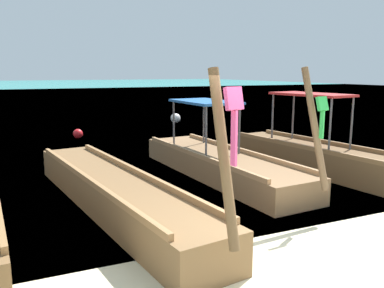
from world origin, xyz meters
TOP-DOWN VIEW (x-y plane):
  - ground at (0.00, 0.00)m, footprint 120.00×120.00m
  - sea_water at (0.00, 61.26)m, footprint 120.00×120.00m
  - longtail_boat_pink_ribbon at (-1.52, 3.41)m, footprint 2.01×6.98m
  - longtail_boat_green_ribbon at (1.40, 4.75)m, footprint 1.77×6.37m
  - longtail_boat_violet_ribbon at (4.00, 3.68)m, footprint 2.02×6.97m
  - mooring_buoy_near at (-0.95, 11.90)m, footprint 0.37×0.37m
  - mooring_buoy_far at (4.16, 14.66)m, footprint 0.49×0.49m

SIDE VIEW (x-z plane):
  - ground at x=0.00m, z-range 0.00..0.00m
  - sea_water at x=0.00m, z-range 0.00..0.00m
  - mooring_buoy_near at x=-0.95m, z-range 0.00..0.37m
  - mooring_buoy_far at x=4.16m, z-range 0.00..0.50m
  - longtail_boat_pink_ribbon at x=-1.52m, z-range -0.97..1.62m
  - longtail_boat_green_ribbon at x=1.40m, z-range -0.98..1.65m
  - longtail_boat_violet_ribbon at x=4.00m, z-range -0.83..1.59m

